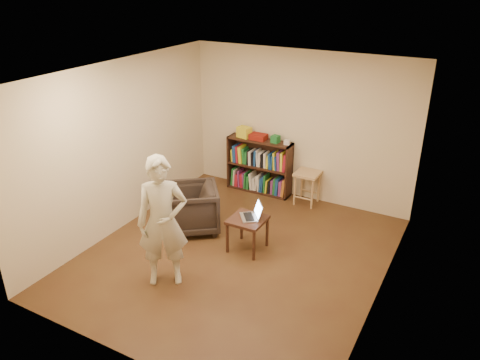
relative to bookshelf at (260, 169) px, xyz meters
The scene contains 15 objects.
floor 2.24m from the bookshelf, 72.07° to the right, with size 4.50×4.50×0.00m, color #482917.
ceiling 3.08m from the bookshelf, 72.07° to the right, with size 4.50×4.50×0.00m, color silver.
wall_back 1.11m from the bookshelf, 12.96° to the left, with size 4.00×4.00×0.00m, color beige.
wall_left 2.62m from the bookshelf, 122.27° to the right, with size 4.50×4.50×0.00m, color beige.
wall_right 3.51m from the bookshelf, 38.03° to the right, with size 4.50×4.50×0.00m, color beige.
bookshelf is the anchor object (origin of this frame).
box_yellow 0.73m from the bookshelf, behind, with size 0.23×0.17×0.19m, color yellow.
red_cloth 0.61m from the bookshelf, behind, with size 0.29×0.21×0.10m, color maroon.
box_green 0.70m from the bookshelf, ahead, with size 0.13×0.13×0.13m, color #1D6D2D.
box_white 0.79m from the bookshelf, ahead, with size 0.10×0.10×0.08m, color beige.
stool 0.95m from the bookshelf, ahead, with size 0.40×0.40×0.59m.
armchair 1.80m from the bookshelf, 99.39° to the right, with size 0.78×0.80×0.73m, color black.
side_table 2.01m from the bookshelf, 68.43° to the right, with size 0.50×0.50×0.51m.
laptop 1.98m from the bookshelf, 66.38° to the right, with size 0.42×0.42×0.23m.
person 3.09m from the bookshelf, 87.02° to the right, with size 0.64×0.42×1.75m, color beige.
Camera 1 is at (2.78, -4.98, 3.75)m, focal length 35.00 mm.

